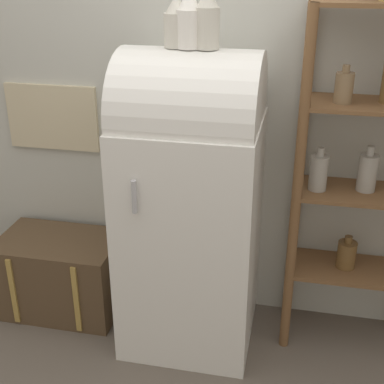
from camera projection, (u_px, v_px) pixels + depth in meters
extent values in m
plane|color=#60564C|center=(182.00, 357.00, 2.84)|extent=(12.00, 12.00, 0.00)
cube|color=#B7B7AD|center=(205.00, 81.00, 2.79)|extent=(7.00, 0.05, 2.70)
cube|color=#C6B793|center=(52.00, 117.00, 3.02)|extent=(0.54, 0.02, 0.37)
cube|color=white|center=(191.00, 235.00, 2.79)|extent=(0.67, 0.64, 1.24)
cylinder|color=white|center=(191.00, 114.00, 2.52)|extent=(0.66, 0.61, 0.61)
cylinder|color=#B7B7BC|center=(134.00, 197.00, 2.37)|extent=(0.02, 0.02, 0.16)
cube|color=brown|center=(61.00, 274.00, 3.16)|extent=(0.69, 0.43, 0.46)
cube|color=#AD8942|center=(13.00, 291.00, 2.99)|extent=(0.03, 0.01, 0.42)
cube|color=#AD8942|center=(76.00, 300.00, 2.92)|extent=(0.03, 0.01, 0.42)
cylinder|color=brown|center=(297.00, 197.00, 2.57)|extent=(0.05, 0.05, 1.78)
cylinder|color=brown|center=(298.00, 175.00, 2.82)|extent=(0.05, 0.05, 1.78)
cube|color=brown|center=(350.00, 269.00, 2.83)|extent=(0.66, 0.31, 0.02)
cube|color=brown|center=(361.00, 193.00, 2.64)|extent=(0.66, 0.31, 0.02)
cube|color=brown|center=(374.00, 105.00, 2.46)|extent=(0.66, 0.31, 0.02)
cylinder|color=#7F6647|center=(344.00, 88.00, 2.42)|extent=(0.08, 0.08, 0.14)
cylinder|color=#7F6647|center=(346.00, 69.00, 2.39)|extent=(0.03, 0.03, 0.03)
cylinder|color=#9E998E|center=(318.00, 173.00, 2.62)|extent=(0.09, 0.09, 0.18)
cylinder|color=#9E998E|center=(321.00, 152.00, 2.58)|extent=(0.04, 0.04, 0.04)
cylinder|color=#9E998E|center=(367.00, 173.00, 2.61)|extent=(0.09, 0.09, 0.18)
cylinder|color=#9E998E|center=(371.00, 151.00, 2.56)|extent=(0.04, 0.04, 0.05)
cylinder|color=brown|center=(346.00, 255.00, 2.80)|extent=(0.10, 0.10, 0.15)
cylinder|color=brown|center=(349.00, 239.00, 2.77)|extent=(0.04, 0.04, 0.04)
cylinder|color=beige|center=(177.00, 30.00, 2.38)|extent=(0.11, 0.11, 0.15)
cone|color=beige|center=(176.00, 3.00, 2.33)|extent=(0.10, 0.10, 0.08)
cylinder|color=white|center=(189.00, 29.00, 2.35)|extent=(0.12, 0.12, 0.16)
cylinder|color=beige|center=(207.00, 28.00, 2.33)|extent=(0.11, 0.11, 0.18)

